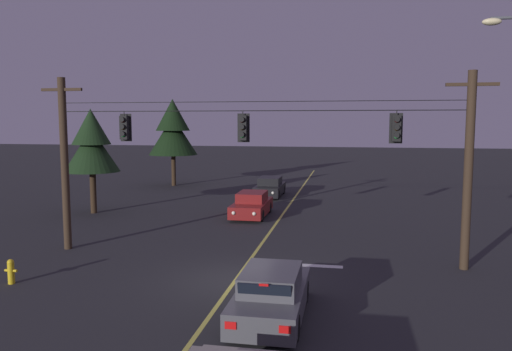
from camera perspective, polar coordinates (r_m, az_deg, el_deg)
The scene contains 13 objects.
ground_plane at distance 17.34m, azimuth -2.41°, elevation -11.97°, with size 180.00×180.00×0.00m, color #28282B.
lane_centre_stripe at distance 25.78m, azimuth 2.05°, elevation -5.89°, with size 0.14×60.00×0.01m, color #D1C64C.
stop_bar_paint at distance 19.20m, azimuth 4.78°, elevation -10.16°, with size 3.40×0.36×0.01m, color silver.
signal_span_assembly at distance 19.36m, azimuth -0.54°, elevation 1.32°, with size 17.77×0.32×7.22m.
traffic_light_leftmost at distance 20.94m, azimuth -14.88°, elevation 5.34°, with size 0.48×0.41×1.22m.
traffic_light_left_inner at distance 19.34m, azimuth -1.53°, elevation 5.49°, with size 0.48×0.41×1.22m.
traffic_light_centre at distance 18.99m, azimuth 15.79°, elevation 5.24°, with size 0.48×0.41×1.22m.
car_waiting_near_lane at distance 14.11m, azimuth 1.77°, elevation -13.51°, with size 1.80×4.33×1.39m.
car_oncoming_lead at distance 28.46m, azimuth -0.49°, elevation -3.41°, with size 1.80×4.42×1.39m.
car_oncoming_trailing at distance 36.03m, azimuth 1.59°, elevation -1.37°, with size 1.80×4.42×1.39m.
tree_verge_near at distance 30.65m, azimuth -18.34°, elevation 3.48°, with size 3.20×3.20×6.15m.
tree_verge_far at distance 42.27m, azimuth -9.51°, elevation 5.19°, with size 4.04×4.04×7.26m.
fire_hydrant at distance 18.79m, azimuth -26.28°, elevation -9.77°, with size 0.44×0.22×0.84m.
Camera 1 is at (3.73, -16.05, 5.42)m, focal length 34.88 mm.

